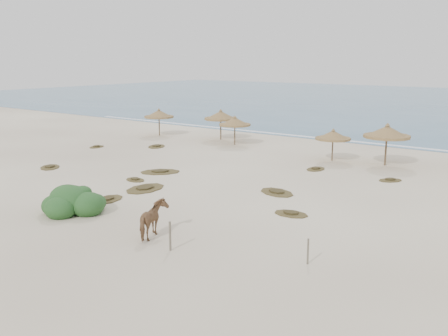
{
  "coord_description": "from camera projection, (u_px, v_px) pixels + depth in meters",
  "views": [
    {
      "loc": [
        18.27,
        -19.27,
        7.81
      ],
      "look_at": [
        0.48,
        5.0,
        1.16
      ],
      "focal_mm": 40.0,
      "sensor_mm": 36.0,
      "label": 1
    }
  ],
  "objects": [
    {
      "name": "scrub_4",
      "position": [
        291.0,
        214.0,
        25.43
      ],
      "size": [
        1.86,
        1.25,
        0.16
      ],
      "rotation": [
        0.0,
        0.0,
        0.04
      ],
      "color": "brown",
      "rests_on": "ground"
    },
    {
      "name": "palapa_4",
      "position": [
        387.0,
        132.0,
        36.62
      ],
      "size": [
        4.06,
        4.06,
        3.18
      ],
      "rotation": [
        0.0,
        0.0,
        -0.22
      ],
      "color": "brown",
      "rests_on": "ground"
    },
    {
      "name": "ground",
      "position": [
        163.0,
        203.0,
        27.41
      ],
      "size": [
        160.0,
        160.0,
        0.0
      ],
      "primitive_type": "plane",
      "color": "#EDE4C3",
      "rests_on": "ground"
    },
    {
      "name": "scrub_6",
      "position": [
        156.0,
        146.0,
        44.83
      ],
      "size": [
        2.33,
        2.64,
        0.16
      ],
      "rotation": [
        0.0,
        0.0,
        2.07
      ],
      "color": "brown",
      "rests_on": "ground"
    },
    {
      "name": "palapa_2",
      "position": [
        235.0,
        122.0,
        45.48
      ],
      "size": [
        3.36,
        3.36,
        2.71
      ],
      "rotation": [
        0.0,
        0.0,
        -0.18
      ],
      "color": "brown",
      "rests_on": "ground"
    },
    {
      "name": "fence_post_far",
      "position": [
        308.0,
        251.0,
        19.22
      ],
      "size": [
        0.09,
        0.09,
        1.04
      ],
      "primitive_type": "cylinder",
      "rotation": [
        0.0,
        0.0,
        -0.23
      ],
      "color": "#6B6350",
      "rests_on": "ground"
    },
    {
      "name": "foam_line",
      "position": [
        349.0,
        141.0,
        47.88
      ],
      "size": [
        70.0,
        0.6,
        0.01
      ],
      "primitive_type": "cube",
      "color": "silver",
      "rests_on": "ground"
    },
    {
      "name": "scrub_1",
      "position": [
        160.0,
        172.0,
        34.82
      ],
      "size": [
        3.22,
        3.2,
        0.16
      ],
      "rotation": [
        0.0,
        0.0,
        0.77
      ],
      "color": "brown",
      "rests_on": "ground"
    },
    {
      "name": "scrub_9",
      "position": [
        145.0,
        188.0,
        30.37
      ],
      "size": [
        2.05,
        2.96,
        0.16
      ],
      "rotation": [
        0.0,
        0.0,
        1.65
      ],
      "color": "brown",
      "rests_on": "ground"
    },
    {
      "name": "scrub_11",
      "position": [
        107.0,
        199.0,
        28.01
      ],
      "size": [
        1.67,
        2.29,
        0.16
      ],
      "rotation": [
        0.0,
        0.0,
        1.72
      ],
      "color": "brown",
      "rests_on": "ground"
    },
    {
      "name": "scrub_0",
      "position": [
        50.0,
        167.0,
        36.29
      ],
      "size": [
        2.41,
        2.37,
        0.16
      ],
      "rotation": [
        0.0,
        0.0,
        2.4
      ],
      "color": "brown",
      "rests_on": "ground"
    },
    {
      "name": "palapa_0",
      "position": [
        159.0,
        114.0,
        51.02
      ],
      "size": [
        3.01,
        3.01,
        2.81
      ],
      "rotation": [
        0.0,
        0.0,
        0.0
      ],
      "color": "brown",
      "rests_on": "ground"
    },
    {
      "name": "fence_post_near",
      "position": [
        170.0,
        236.0,
        20.57
      ],
      "size": [
        0.1,
        0.1,
        1.25
      ],
      "primitive_type": "cylinder",
      "rotation": [
        0.0,
        0.0,
        -0.04
      ],
      "color": "#6B6350",
      "rests_on": "ground"
    },
    {
      "name": "scrub_8",
      "position": [
        97.0,
        147.0,
        44.62
      ],
      "size": [
        1.25,
        1.7,
        0.16
      ],
      "rotation": [
        0.0,
        0.0,
        1.74
      ],
      "color": "brown",
      "rests_on": "ground"
    },
    {
      "name": "palapa_1",
      "position": [
        221.0,
        116.0,
        48.36
      ],
      "size": [
        3.59,
        3.59,
        3.0
      ],
      "rotation": [
        0.0,
        0.0,
        0.13
      ],
      "color": "brown",
      "rests_on": "ground"
    },
    {
      "name": "bush",
      "position": [
        72.0,
        202.0,
        25.77
      ],
      "size": [
        3.62,
        3.19,
        1.62
      ],
      "rotation": [
        0.0,
        0.0,
        0.2
      ],
      "color": "#2D5D27",
      "rests_on": "ground"
    },
    {
      "name": "horse",
      "position": [
        153.0,
        220.0,
        22.04
      ],
      "size": [
        1.56,
        2.11,
        1.62
      ],
      "primitive_type": "imported",
      "rotation": [
        0.0,
        0.0,
        3.54
      ],
      "color": "olive",
      "rests_on": "ground"
    },
    {
      "name": "palapa_3",
      "position": [
        333.0,
        136.0,
        38.38
      ],
      "size": [
        3.29,
        3.29,
        2.54
      ],
      "rotation": [
        0.0,
        0.0,
        -0.24
      ],
      "color": "brown",
      "rests_on": "ground"
    },
    {
      "name": "scrub_3",
      "position": [
        277.0,
        192.0,
        29.49
      ],
      "size": [
        2.79,
        2.31,
        0.16
      ],
      "rotation": [
        0.0,
        0.0,
        2.78
      ],
      "color": "brown",
      "rests_on": "ground"
    },
    {
      "name": "scrub_10",
      "position": [
        390.0,
        180.0,
        32.42
      ],
      "size": [
        1.78,
        1.86,
        0.16
      ],
      "rotation": [
        0.0,
        0.0,
        0.89
      ],
      "color": "brown",
      "rests_on": "ground"
    },
    {
      "name": "scrub_2",
      "position": [
        135.0,
        180.0,
        32.54
      ],
      "size": [
        1.66,
        1.24,
        0.16
      ],
      "rotation": [
        0.0,
        0.0,
        2.96
      ],
      "color": "brown",
      "rests_on": "ground"
    },
    {
      "name": "scrub_7",
      "position": [
        316.0,
        169.0,
        35.69
      ],
      "size": [
        1.21,
        1.79,
        0.16
      ],
      "rotation": [
        0.0,
        0.0,
        1.53
      ],
      "color": "brown",
      "rests_on": "ground"
    }
  ]
}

